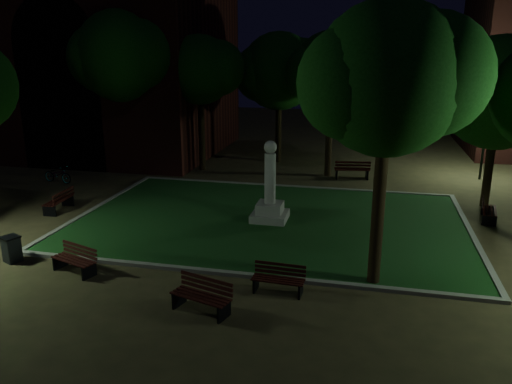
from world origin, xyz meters
The scene contains 21 objects.
ground centered at (0.00, 0.00, 0.00)m, with size 80.00×80.00×0.00m, color #423820.
lawn centered at (0.00, 2.00, 0.04)m, with size 15.00×10.00×0.08m, color #174017.
lawn_kerb centered at (0.00, 2.00, 0.06)m, with size 15.40×10.40×0.12m.
monument centered at (0.00, 2.00, 0.96)m, with size 1.40×1.40×3.20m.
building_main centered at (-15.86, 13.79, 7.38)m, with size 20.00×12.00×15.00m.
tree_north_wl centered at (-5.38, 9.82, 5.53)m, with size 4.60×3.76×7.42m.
tree_north_er centered at (1.70, 10.00, 5.51)m, with size 5.07×4.14×7.59m.
tree_ne centered at (8.91, 6.07, 4.90)m, with size 5.77×4.71×7.26m.
tree_se centered at (4.14, -2.69, 5.90)m, with size 5.08×4.14×7.99m.
tree_nw centered at (-9.23, 8.54, 6.26)m, with size 5.95×4.86×8.69m.
tree_far_north centered at (-1.53, 12.77, 5.37)m, with size 5.51×4.50×7.62m.
lamppost_nw centered at (-11.30, 11.21, 2.81)m, with size 1.18×0.28×3.94m.
lamppost_ne centered at (9.53, 10.98, 2.82)m, with size 1.18×0.28×3.97m.
bench_near_left centered at (-0.35, -5.33, 0.43)m, with size 1.74×1.03×0.90m.
bench_near_right centered at (1.42, -3.83, 0.39)m, with size 1.52×0.60×0.82m.
bench_west_near centered at (-4.95, -3.91, 0.40)m, with size 1.63×1.02×0.85m.
bench_left_side centered at (-8.97, 1.33, 0.43)m, with size 0.69×1.69×0.91m.
bench_right_side centered at (8.52, 4.08, 0.40)m, with size 0.79×1.62×0.85m.
bench_far_side centered at (2.92, 9.54, 0.47)m, with size 1.91×0.90×1.00m.
trash_bin centered at (-7.41, -3.66, 0.44)m, with size 0.67×0.67×0.87m.
bicycle centered at (-11.80, 5.43, 0.44)m, with size 0.58×1.67×0.88m, color black.
Camera 1 is at (3.64, -16.52, 6.72)m, focal length 35.00 mm.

